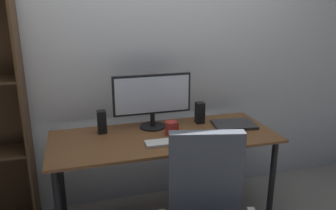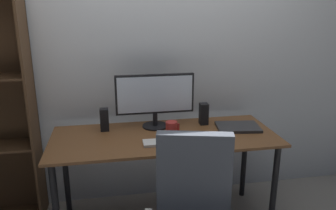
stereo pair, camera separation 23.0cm
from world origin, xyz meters
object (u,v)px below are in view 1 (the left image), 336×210
(monitor, at_px, (152,97))
(speaker_left, at_px, (102,122))
(desk, at_px, (164,146))
(keyboard, at_px, (166,142))
(coffee_mug, at_px, (171,128))
(laptop, at_px, (234,124))
(mouse, at_px, (199,137))
(speaker_right, at_px, (200,113))

(monitor, xyz_separation_m, speaker_left, (-0.39, -0.01, -0.16))
(desk, xyz_separation_m, keyboard, (-0.03, -0.15, 0.10))
(coffee_mug, relative_size, laptop, 0.31)
(desk, relative_size, monitor, 2.72)
(desk, xyz_separation_m, mouse, (0.21, -0.14, 0.10))
(monitor, relative_size, mouse, 6.22)
(mouse, height_order, laptop, mouse)
(desk, distance_m, mouse, 0.27)
(mouse, relative_size, speaker_right, 0.56)
(laptop, bearing_deg, speaker_right, 156.78)
(laptop, distance_m, speaker_right, 0.28)
(coffee_mug, distance_m, laptop, 0.53)
(desk, relative_size, speaker_right, 9.57)
(monitor, relative_size, coffee_mug, 5.94)
(keyboard, bearing_deg, mouse, 1.72)
(keyboard, relative_size, mouse, 3.02)
(monitor, height_order, speaker_right, monitor)
(speaker_left, bearing_deg, keyboard, -39.23)
(coffee_mug, bearing_deg, speaker_left, 160.33)
(monitor, bearing_deg, speaker_left, -178.83)
(desk, bearing_deg, speaker_left, 157.17)
(mouse, relative_size, coffee_mug, 0.95)
(keyboard, height_order, laptop, laptop)
(laptop, distance_m, speaker_left, 1.02)
(speaker_right, bearing_deg, monitor, 178.83)
(desk, bearing_deg, keyboard, -100.26)
(coffee_mug, xyz_separation_m, laptop, (0.52, 0.03, -0.04))
(monitor, height_order, laptop, monitor)
(desk, relative_size, speaker_left, 9.57)
(keyboard, distance_m, coffee_mug, 0.18)
(keyboard, bearing_deg, laptop, 17.98)
(speaker_left, bearing_deg, desk, -22.83)
(coffee_mug, bearing_deg, mouse, -43.91)
(monitor, relative_size, speaker_right, 3.51)
(desk, height_order, monitor, monitor)
(laptop, bearing_deg, coffee_mug, -168.81)
(laptop, relative_size, speaker_left, 1.88)
(desk, xyz_separation_m, monitor, (-0.04, 0.19, 0.33))
(mouse, height_order, coffee_mug, coffee_mug)
(mouse, height_order, speaker_left, speaker_left)
(keyboard, xyz_separation_m, coffee_mug, (0.08, 0.15, 0.04))
(monitor, relative_size, keyboard, 2.06)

